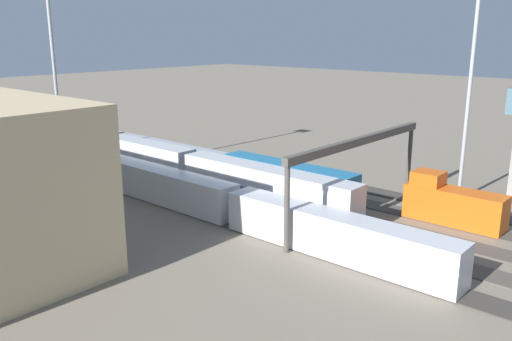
{
  "coord_description": "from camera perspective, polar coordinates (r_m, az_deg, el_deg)",
  "views": [
    {
      "loc": [
        -41.88,
        47.35,
        19.21
      ],
      "look_at": [
        0.4,
        -0.93,
        2.5
      ],
      "focal_mm": 37.15,
      "sensor_mm": 36.0,
      "label": 1
    }
  ],
  "objects": [
    {
      "name": "light_mast_1",
      "position": [
        73.74,
        -21.18,
        13.3
      ],
      "size": [
        2.8,
        0.7,
        29.84
      ],
      "color": "#9EA0A5",
      "rests_on": "ground_plane"
    },
    {
      "name": "track_bed_1",
      "position": [
        69.73,
        2.45,
        -1.36
      ],
      "size": [
        140.0,
        2.8,
        0.12
      ],
      "primitive_type": "cube",
      "color": "#4C443D",
      "rests_on": "ground_plane"
    },
    {
      "name": "train_on_track_2",
      "position": [
        78.72,
        -10.49,
        1.78
      ],
      "size": [
        66.4,
        3.06,
        4.4
      ],
      "color": "#1E6B9E",
      "rests_on": "ground_plane"
    },
    {
      "name": "train_on_track_4",
      "position": [
        63.0,
        -10.33,
        -1.49
      ],
      "size": [
        71.4,
        3.0,
        3.8
      ],
      "color": "silver",
      "rests_on": "ground_plane"
    },
    {
      "name": "track_bed_0",
      "position": [
        73.56,
        4.9,
        -0.55
      ],
      "size": [
        140.0,
        2.8,
        0.12
      ],
      "primitive_type": "cube",
      "color": "#3D3833",
      "rests_on": "ground_plane"
    },
    {
      "name": "track_bed_4",
      "position": [
        59.3,
        -6.7,
        -4.35
      ],
      "size": [
        140.0,
        2.8,
        0.12
      ],
      "primitive_type": "cube",
      "color": "#3D3833",
      "rests_on": "ground_plane"
    },
    {
      "name": "track_bed_3",
      "position": [
        62.57,
        -3.31,
        -3.25
      ],
      "size": [
        140.0,
        2.8,
        0.12
      ],
      "primitive_type": "cube",
      "color": "#4C443D",
      "rests_on": "ground_plane"
    },
    {
      "name": "ground_plane",
      "position": [
        66.07,
        -0.27,
        -2.31
      ],
      "size": [
        400.0,
        400.0,
        0.0
      ],
      "primitive_type": "plane",
      "color": "#756B5B"
    },
    {
      "name": "track_bed_2",
      "position": [
        66.06,
        -0.27,
        -2.26
      ],
      "size": [
        140.0,
        2.8,
        0.12
      ],
      "primitive_type": "cube",
      "color": "#4C443D",
      "rests_on": "ground_plane"
    },
    {
      "name": "train_on_track_1",
      "position": [
        58.24,
        20.33,
        -3.37
      ],
      "size": [
        10.0,
        3.0,
        5.0
      ],
      "color": "#D85914",
      "rests_on": "ground_plane"
    },
    {
      "name": "light_mast_0",
      "position": [
        64.7,
        22.36,
        11.73
      ],
      "size": [
        2.8,
        0.7,
        26.93
      ],
      "color": "#9EA0A5",
      "rests_on": "ground_plane"
    },
    {
      "name": "signal_gantry",
      "position": [
        55.89,
        11.05,
        2.14
      ],
      "size": [
        0.7,
        25.0,
        8.8
      ],
      "color": "#4C4742",
      "rests_on": "ground_plane"
    },
    {
      "name": "train_on_track_3",
      "position": [
        65.96,
        -6.99,
        -0.09
      ],
      "size": [
        47.2,
        3.06,
        5.0
      ],
      "color": "silver",
      "rests_on": "ground_plane"
    }
  ]
}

